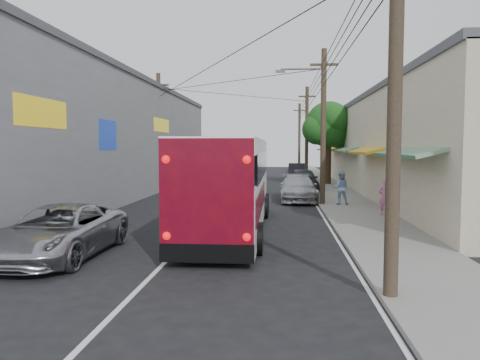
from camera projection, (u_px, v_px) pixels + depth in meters
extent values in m
plane|color=black|center=(159.00, 269.00, 11.67)|extent=(120.00, 120.00, 0.00)
cube|color=slate|center=(333.00, 192.00, 30.99)|extent=(3.00, 80.00, 0.12)
cube|color=beige|center=(396.00, 147.00, 32.38)|extent=(6.00, 40.00, 6.00)
cube|color=#4C4C51|center=(397.00, 102.00, 32.16)|extent=(6.20, 40.00, 0.30)
cube|color=#16652E|center=(411.00, 151.00, 16.77)|extent=(1.39, 6.00, 0.46)
cube|color=#F1A41C|center=(369.00, 150.00, 24.72)|extent=(1.39, 6.00, 0.46)
cube|color=#16652E|center=(347.00, 149.00, 32.67)|extent=(1.39, 6.00, 0.46)
cube|color=#F1A41C|center=(334.00, 148.00, 40.62)|extent=(1.39, 6.00, 0.46)
cube|color=#16652E|center=(325.00, 148.00, 48.57)|extent=(1.39, 6.00, 0.46)
cube|color=gray|center=(101.00, 140.00, 30.04)|extent=(7.00, 36.00, 7.00)
cube|color=#4C4C51|center=(99.00, 83.00, 29.78)|extent=(7.20, 36.00, 0.30)
cube|color=yellow|center=(41.00, 113.00, 15.78)|extent=(0.12, 3.50, 1.00)
cube|color=#1433A5|center=(107.00, 135.00, 21.79)|extent=(0.12, 2.20, 1.40)
cube|color=yellow|center=(161.00, 125.00, 31.66)|extent=(0.12, 4.00, 0.90)
cylinder|color=#473828|center=(395.00, 97.00, 8.96)|extent=(0.28, 0.28, 8.00)
cylinder|color=#473828|center=(323.00, 128.00, 23.86)|extent=(0.28, 0.28, 8.00)
cube|color=#473828|center=(324.00, 65.00, 23.64)|extent=(1.40, 0.12, 0.12)
cylinder|color=#473828|center=(307.00, 135.00, 38.77)|extent=(0.28, 0.28, 8.00)
cube|color=#473828|center=(307.00, 96.00, 38.54)|extent=(1.40, 0.12, 0.12)
cylinder|color=#473828|center=(299.00, 138.00, 53.68)|extent=(0.28, 0.28, 8.00)
cube|color=#473828|center=(300.00, 110.00, 53.45)|extent=(1.40, 0.12, 0.12)
cylinder|color=#473828|center=(159.00, 133.00, 31.71)|extent=(0.28, 0.28, 8.00)
cube|color=#473828|center=(158.00, 85.00, 31.48)|extent=(1.40, 0.12, 0.12)
cylinder|color=#59595E|center=(302.00, 69.00, 23.74)|extent=(2.20, 0.10, 0.10)
cube|color=#59595E|center=(280.00, 71.00, 23.85)|extent=(0.50, 0.18, 0.12)
cylinder|color=#3F2B19|center=(328.00, 160.00, 36.79)|extent=(0.44, 0.44, 4.00)
sphere|color=#194612|center=(329.00, 124.00, 36.59)|extent=(3.60, 3.60, 3.60)
sphere|color=#194612|center=(341.00, 132.00, 37.14)|extent=(2.60, 2.60, 2.60)
sphere|color=#194612|center=(318.00, 129.00, 36.30)|extent=(2.40, 2.40, 2.40)
sphere|color=#194612|center=(336.00, 118.00, 35.53)|extent=(2.20, 2.20, 2.20)
sphere|color=#194612|center=(324.00, 122.00, 37.50)|extent=(2.00, 2.00, 2.00)
cube|color=white|center=(230.00, 200.00, 17.14)|extent=(2.40, 11.34, 1.79)
cube|color=black|center=(232.00, 164.00, 17.51)|extent=(2.41, 9.45, 0.94)
cube|color=white|center=(230.00, 146.00, 16.99)|extent=(2.40, 11.34, 0.47)
cube|color=maroon|center=(206.00, 194.00, 11.43)|extent=(2.34, 0.08, 2.74)
cube|color=black|center=(207.00, 253.00, 11.53)|extent=(2.36, 0.10, 0.47)
sphere|color=red|center=(167.00, 236.00, 11.55)|extent=(0.21, 0.21, 0.21)
sphere|color=red|center=(247.00, 237.00, 11.39)|extent=(0.21, 0.21, 0.21)
sphere|color=red|center=(166.00, 160.00, 11.42)|extent=(0.21, 0.21, 0.21)
sphere|color=red|center=(247.00, 160.00, 11.26)|extent=(0.21, 0.21, 0.21)
cylinder|color=black|center=(175.00, 237.00, 13.33)|extent=(0.29, 0.95, 0.94)
cylinder|color=black|center=(258.00, 239.00, 13.14)|extent=(0.29, 0.95, 0.94)
cylinder|color=black|center=(210.00, 207.00, 20.09)|extent=(0.29, 0.95, 0.94)
cylinder|color=black|center=(265.00, 207.00, 19.90)|extent=(0.29, 0.95, 0.94)
cylinder|color=black|center=(214.00, 203.00, 21.50)|extent=(0.29, 0.95, 0.94)
cylinder|color=black|center=(266.00, 203.00, 21.31)|extent=(0.29, 0.95, 0.94)
imported|color=#B0B0B7|center=(59.00, 232.00, 12.87)|extent=(2.46, 5.20, 1.44)
imported|color=#A3A3AB|center=(298.00, 188.00, 26.27)|extent=(2.09, 5.03, 1.46)
imported|color=#26272B|center=(303.00, 180.00, 32.02)|extent=(2.06, 4.72, 1.58)
imported|color=black|center=(298.00, 172.00, 41.10)|extent=(1.85, 4.90, 1.60)
imported|color=#D26F9F|center=(385.00, 197.00, 20.18)|extent=(0.60, 0.43, 1.54)
imported|color=#93B3D6|center=(341.00, 188.00, 23.75)|extent=(0.90, 0.74, 1.70)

